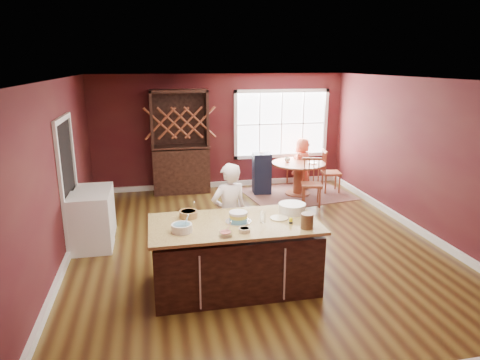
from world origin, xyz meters
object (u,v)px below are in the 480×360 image
object	(u,v)px
kitchen_island	(234,256)
dryer	(96,211)
chair_east	(331,171)
layer_cake	(238,217)
chair_north	(297,164)
high_chair	(262,172)
chair_south	(312,182)
toddler	(263,158)
dining_table	(298,172)
baker	(229,214)
hutch	(180,142)
washer	(91,223)
seated_woman	(302,164)

from	to	relation	value
kitchen_island	dryer	xyz separation A→B (m)	(-2.03, 2.27, -0.00)
kitchen_island	chair_east	xyz separation A→B (m)	(3.05, 3.86, 0.07)
kitchen_island	layer_cake	bearing A→B (deg)	12.27
chair_north	high_chair	xyz separation A→B (m)	(-1.06, -0.58, -0.02)
kitchen_island	chair_south	world-z (taller)	chair_south
chair_east	toddler	xyz separation A→B (m)	(-1.58, 0.31, 0.30)
chair_north	toddler	distance (m)	1.18
dining_table	toddler	xyz separation A→B (m)	(-0.75, 0.35, 0.28)
baker	high_chair	bearing A→B (deg)	-127.42
toddler	chair_east	bearing A→B (deg)	-11.27
toddler	hutch	xyz separation A→B (m)	(-1.85, 0.40, 0.37)
hutch	baker	bearing A→B (deg)	-83.43
chair_east	high_chair	world-z (taller)	chair_east
chair_north	washer	world-z (taller)	chair_north
layer_cake	dryer	bearing A→B (deg)	132.73
chair_east	toddler	bearing A→B (deg)	86.97
chair_south	washer	xyz separation A→B (m)	(-4.28, -1.38, -0.05)
layer_cake	chair_north	world-z (taller)	layer_cake
seated_woman	washer	size ratio (longest dim) A/B	1.34
hutch	chair_north	bearing A→B (deg)	2.25
dining_table	seated_woman	distance (m)	0.50
dining_table	washer	world-z (taller)	washer
baker	layer_cake	bearing A→B (deg)	74.00
layer_cake	washer	bearing A→B (deg)	142.19
layer_cake	hutch	xyz separation A→B (m)	(-0.43, 4.56, 0.19)
dryer	seated_woman	bearing A→B (deg)	23.77
kitchen_island	dining_table	size ratio (longest dim) A/B	1.83
dining_table	kitchen_island	bearing A→B (deg)	-120.20
chair_north	dryer	distance (m)	5.14
chair_east	chair_south	world-z (taller)	chair_south
kitchen_island	dryer	bearing A→B (deg)	131.80
toddler	washer	size ratio (longest dim) A/B	0.28
chair_east	hutch	xyz separation A→B (m)	(-3.43, 0.71, 0.68)
kitchen_island	chair_east	world-z (taller)	chair_east
dining_table	dryer	xyz separation A→B (m)	(-4.26, -1.55, -0.10)
kitchen_island	toddler	distance (m)	4.45
dining_table	dryer	bearing A→B (deg)	-159.95
high_chair	hutch	size ratio (longest dim) A/B	0.42
baker	layer_cake	distance (m)	0.76
chair_south	high_chair	distance (m)	1.36
baker	chair_south	distance (m)	3.16
high_chair	dryer	size ratio (longest dim) A/B	1.13
chair_east	dryer	distance (m)	5.33
layer_cake	chair_south	bearing A→B (deg)	53.89
chair_north	chair_south	bearing A→B (deg)	56.87
kitchen_island	hutch	bearing A→B (deg)	94.68
baker	chair_south	xyz separation A→B (m)	(2.18, 2.28, -0.27)
high_chair	hutch	bearing A→B (deg)	170.33
hutch	washer	size ratio (longest dim) A/B	2.57
baker	dryer	bearing A→B (deg)	-51.29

